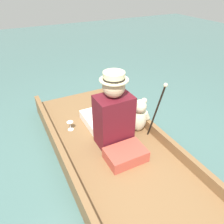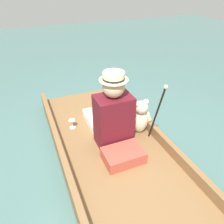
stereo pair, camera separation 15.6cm
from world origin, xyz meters
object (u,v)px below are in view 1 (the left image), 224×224
seated_person (110,115)px  teddy_bear (139,116)px  wine_glass (70,124)px  walking_cane (158,107)px

seated_person → teddy_bear: (0.38, -0.02, -0.12)m
seated_person → wine_glass: seated_person is taller
seated_person → walking_cane: bearing=-40.4°
seated_person → teddy_bear: bearing=-11.7°
teddy_bear → walking_cane: 0.35m
seated_person → walking_cane: (0.44, -0.26, 0.13)m
teddy_bear → wine_glass: (-0.75, 0.39, -0.12)m
seated_person → teddy_bear: seated_person is taller
wine_glass → walking_cane: 1.09m
walking_cane → seated_person: bearing=149.0°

